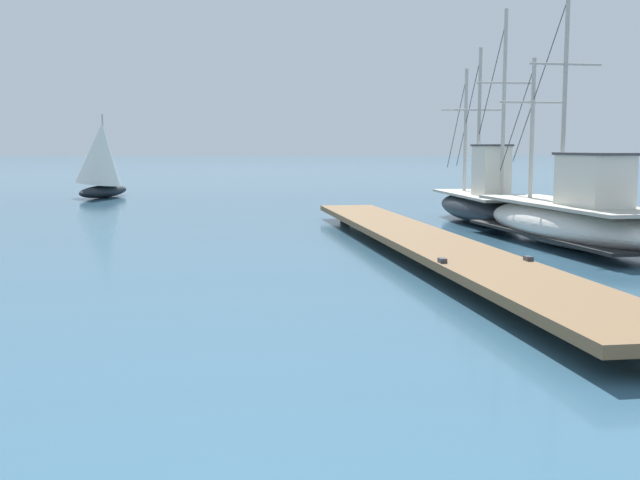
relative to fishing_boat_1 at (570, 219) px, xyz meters
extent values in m
cube|color=brown|center=(-4.08, -1.16, -0.33)|extent=(1.85, 19.32, 0.16)
cylinder|color=#3D3023|center=(-4.07, -5.99, -0.55)|extent=(0.36, 0.36, 0.29)
cylinder|color=#3D3023|center=(-4.08, -1.16, -0.55)|extent=(0.36, 0.36, 0.29)
cylinder|color=#3D3023|center=(-4.09, 3.67, -0.55)|extent=(0.36, 0.36, 0.29)
cylinder|color=#3D3023|center=(-4.11, 8.50, -0.55)|extent=(0.36, 0.36, 0.29)
cube|color=#333338|center=(-4.87, -5.02, -0.21)|extent=(0.12, 0.20, 0.08)
cube|color=#333338|center=(-3.27, -5.02, -0.21)|extent=(0.12, 0.20, 0.08)
ellipsoid|color=silver|center=(-0.01, 0.12, -0.16)|extent=(2.49, 7.67, 1.09)
cube|color=#B2AD9E|center=(-0.01, 0.12, 0.35)|extent=(2.19, 6.90, 0.08)
cube|color=black|center=(-0.01, 0.12, -0.40)|extent=(2.50, 7.52, 0.08)
cube|color=silver|center=(0.05, -1.02, 0.98)|extent=(1.13, 1.92, 1.19)
cube|color=#3D3D42|center=(0.05, -1.02, 1.61)|extent=(1.22, 2.08, 0.06)
cylinder|color=#B2ADA3|center=(-0.02, 0.50, 3.08)|extent=(0.11, 0.11, 5.38)
cylinder|color=#B2ADA3|center=(-0.02, 0.50, 3.82)|extent=(1.92, 0.15, 0.06)
cylinder|color=#333338|center=(-0.09, 1.95, 3.35)|extent=(0.16, 2.79, 3.98)
cylinder|color=#B2ADA3|center=(-0.10, 2.20, 2.27)|extent=(0.11, 0.11, 3.77)
cylinder|color=#B2ADA3|center=(-0.10, 2.20, 2.97)|extent=(1.92, 0.15, 0.06)
cylinder|color=#333338|center=(-0.15, 3.22, 2.46)|extent=(0.12, 1.96, 2.79)
ellipsoid|color=black|center=(-0.03, 6.27, -0.23)|extent=(2.13, 6.72, 0.94)
cube|color=#B2AD9E|center=(-0.03, 6.27, 0.20)|extent=(1.88, 6.05, 0.08)
cube|color=silver|center=(-0.07, 5.28, 1.01)|extent=(0.90, 1.41, 1.55)
cube|color=#3D3D42|center=(-0.07, 5.28, 1.82)|extent=(0.97, 1.52, 0.06)
cylinder|color=#B2ADA3|center=(-0.01, 6.60, 2.60)|extent=(0.11, 0.11, 4.73)
cylinder|color=#B2ADA3|center=(-0.01, 6.60, 2.97)|extent=(1.68, 0.13, 0.06)
cylinder|color=#333338|center=(0.04, 7.88, 2.84)|extent=(0.12, 2.46, 3.50)
cylinder|color=#B2ADA3|center=(0.05, 8.10, 2.34)|extent=(0.11, 0.11, 4.20)
cylinder|color=#B2ADA3|center=(0.05, 8.10, 3.03)|extent=(1.68, 0.13, 0.06)
cylinder|color=#333338|center=(0.09, 9.23, 2.55)|extent=(0.11, 2.19, 3.11)
cylinder|color=#B2ADA3|center=(-0.11, 4.28, 3.02)|extent=(0.11, 0.11, 5.56)
cylinder|color=#B2ADA3|center=(-0.11, 4.28, 3.65)|extent=(1.68, 0.13, 0.06)
cylinder|color=#333338|center=(-0.05, 5.78, 3.29)|extent=(0.14, 2.89, 4.11)
ellipsoid|color=black|center=(-13.75, 20.97, -0.40)|extent=(2.56, 4.51, 0.60)
cylinder|color=#B2ADA3|center=(-13.72, 21.06, 1.61)|extent=(0.08, 0.08, 3.42)
cone|color=silver|center=(-13.84, 20.74, 1.44)|extent=(3.10, 2.93, 3.12)
camera|label=1|loc=(-9.05, -18.16, 1.80)|focal=43.87mm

